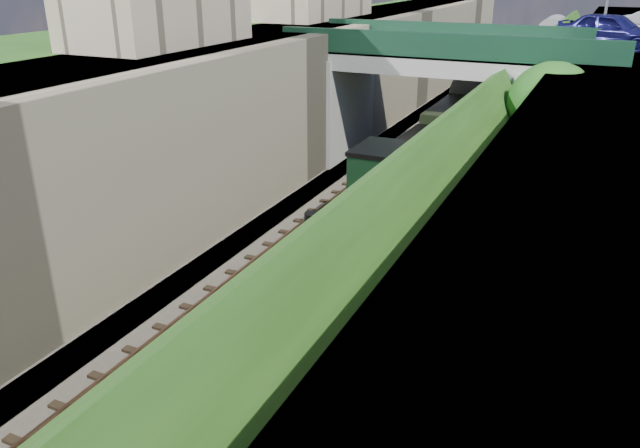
% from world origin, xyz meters
% --- Properties ---
extents(trackbed, '(10.00, 90.00, 0.20)m').
position_xyz_m(trackbed, '(0.00, 20.00, 0.10)').
color(trackbed, '#473F38').
rests_on(trackbed, ground).
extents(retaining_wall, '(1.00, 90.00, 7.00)m').
position_xyz_m(retaining_wall, '(-5.50, 20.00, 3.50)').
color(retaining_wall, '#756B56').
rests_on(retaining_wall, ground).
extents(street_plateau_left, '(6.00, 90.00, 7.00)m').
position_xyz_m(street_plateau_left, '(-9.00, 20.00, 3.50)').
color(street_plateau_left, '#262628').
rests_on(street_plateau_left, ground).
extents(embankment_slope, '(4.43, 90.91, 6.36)m').
position_xyz_m(embankment_slope, '(5.03, 21.92, 2.80)').
color(embankment_slope, '#1E4714').
rests_on(embankment_slope, ground).
extents(track_left, '(2.50, 90.00, 0.20)m').
position_xyz_m(track_left, '(-2.00, 20.00, 0.25)').
color(track_left, black).
rests_on(track_left, trackbed).
extents(track_right, '(2.50, 90.00, 0.20)m').
position_xyz_m(track_right, '(1.20, 20.00, 0.25)').
color(track_right, black).
rests_on(track_right, trackbed).
extents(road_bridge, '(16.00, 6.40, 7.25)m').
position_xyz_m(road_bridge, '(0.94, 24.00, 4.08)').
color(road_bridge, gray).
rests_on(road_bridge, ground).
extents(tree, '(3.60, 3.80, 6.60)m').
position_xyz_m(tree, '(5.91, 19.09, 4.65)').
color(tree, black).
rests_on(tree, ground).
extents(car_blue, '(5.44, 3.53, 1.72)m').
position_xyz_m(car_blue, '(7.43, 27.46, 7.11)').
color(car_blue, '#131251').
rests_on(car_blue, street_plateau_right).
extents(locomotive, '(3.10, 10.22, 3.83)m').
position_xyz_m(locomotive, '(1.20, 10.08, 1.89)').
color(locomotive, black).
rests_on(locomotive, trackbed).
extents(tender, '(2.70, 6.00, 3.05)m').
position_xyz_m(tender, '(1.20, 17.44, 1.62)').
color(tender, black).
rests_on(tender, trackbed).
extents(coach_front, '(2.90, 18.00, 3.70)m').
position_xyz_m(coach_front, '(1.20, 30.04, 2.05)').
color(coach_front, black).
rests_on(coach_front, trackbed).
extents(coach_middle, '(2.90, 18.00, 3.70)m').
position_xyz_m(coach_middle, '(1.20, 48.84, 2.05)').
color(coach_middle, black).
rests_on(coach_middle, trackbed).
extents(coach_rear, '(2.90, 18.00, 3.70)m').
position_xyz_m(coach_rear, '(1.20, 67.64, 2.05)').
color(coach_rear, black).
rests_on(coach_rear, trackbed).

